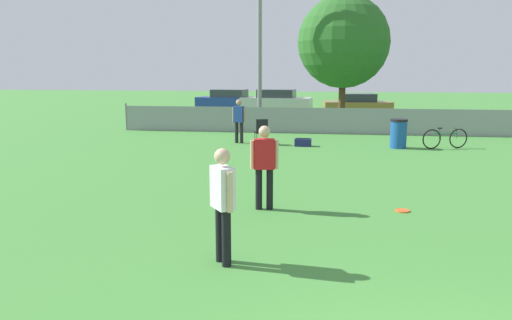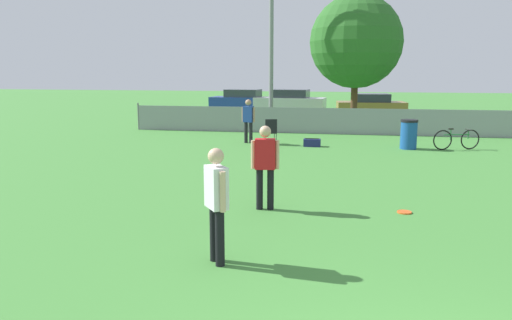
% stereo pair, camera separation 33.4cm
% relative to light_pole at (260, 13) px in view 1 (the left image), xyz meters
% --- Properties ---
extents(fence_backline, '(20.85, 0.07, 1.21)m').
position_rel_light_pole_xyz_m(fence_backline, '(4.56, -1.76, -4.67)').
color(fence_backline, gray).
rests_on(fence_backline, ground_plane).
extents(light_pole, '(0.90, 0.36, 8.90)m').
position_rel_light_pole_xyz_m(light_pole, '(0.00, 0.00, 0.00)').
color(light_pole, gray).
rests_on(light_pole, ground_plane).
extents(tree_near_pole, '(4.37, 4.37, 6.18)m').
position_rel_light_pole_xyz_m(tree_near_pole, '(3.81, 1.48, -1.23)').
color(tree_near_pole, '#4C331E').
rests_on(tree_near_pole, ground_plane).
extents(player_defender_red, '(0.54, 0.27, 1.64)m').
position_rel_light_pole_xyz_m(player_defender_red, '(2.06, -13.78, -4.27)').
color(player_defender_red, black).
rests_on(player_defender_red, ground_plane).
extents(player_receiver_white, '(0.41, 0.45, 1.64)m').
position_rel_light_pole_xyz_m(player_receiver_white, '(1.86, -16.62, -4.27)').
color(player_receiver_white, black).
rests_on(player_receiver_white, ground_plane).
extents(spectator_in_blue, '(0.51, 0.30, 1.62)m').
position_rel_light_pole_xyz_m(spectator_in_blue, '(-0.05, -5.03, -4.29)').
color(spectator_in_blue, black).
rests_on(spectator_in_blue, ground_plane).
extents(frisbee_disc, '(0.28, 0.28, 0.03)m').
position_rel_light_pole_xyz_m(frisbee_disc, '(4.71, -13.53, -5.21)').
color(frisbee_disc, '#E5591E').
rests_on(frisbee_disc, ground_plane).
extents(folding_chair_sideline, '(0.55, 0.55, 0.93)m').
position_rel_light_pole_xyz_m(folding_chair_sideline, '(0.81, -5.24, -4.70)').
color(folding_chair_sideline, '#333338').
rests_on(folding_chair_sideline, ground_plane).
extents(bicycle_sideline, '(1.61, 0.65, 0.74)m').
position_rel_light_pole_xyz_m(bicycle_sideline, '(7.23, -5.28, -4.86)').
color(bicycle_sideline, black).
rests_on(bicycle_sideline, ground_plane).
extents(trash_bin, '(0.59, 0.59, 1.01)m').
position_rel_light_pole_xyz_m(trash_bin, '(5.65, -5.38, -4.71)').
color(trash_bin, '#194C99').
rests_on(trash_bin, ground_plane).
extents(gear_bag_sideline, '(0.59, 0.32, 0.29)m').
position_rel_light_pole_xyz_m(gear_bag_sideline, '(2.35, -5.44, -5.09)').
color(gear_bag_sideline, navy).
rests_on(gear_bag_sideline, ground_plane).
extents(parked_car_blue, '(4.49, 2.16, 1.40)m').
position_rel_light_pole_xyz_m(parked_car_blue, '(-3.47, 9.93, -4.53)').
color(parked_car_blue, black).
rests_on(parked_car_blue, ground_plane).
extents(parked_car_silver, '(4.69, 2.16, 1.43)m').
position_rel_light_pole_xyz_m(parked_car_silver, '(-0.25, 9.58, -4.52)').
color(parked_car_silver, black).
rests_on(parked_car_silver, ground_plane).
extents(parked_car_tan, '(4.11, 2.23, 1.31)m').
position_rel_light_pole_xyz_m(parked_car_tan, '(4.85, 7.29, -4.58)').
color(parked_car_tan, black).
rests_on(parked_car_tan, ground_plane).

